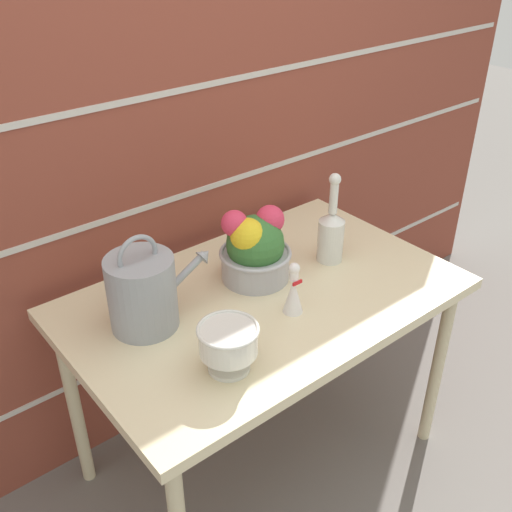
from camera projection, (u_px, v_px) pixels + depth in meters
name	position (u px, v px, depth m)	size (l,w,h in m)	color
ground_plane	(262.00, 455.00, 2.25)	(12.00, 12.00, 0.00)	slate
brick_wall	(174.00, 142.00, 2.00)	(3.60, 0.08, 2.20)	brown
patio_table	(264.00, 312.00, 1.90)	(1.21, 0.77, 0.74)	beige
watering_can	(143.00, 292.00, 1.68)	(0.34, 0.19, 0.30)	#93999E
crystal_pedestal_bowl	(228.00, 342.00, 1.53)	(0.16, 0.16, 0.13)	silver
flower_planter	(255.00, 248.00, 1.89)	(0.23, 0.23, 0.25)	#ADADB2
glass_decanter	(331.00, 232.00, 1.99)	(0.09, 0.09, 0.32)	silver
figurine_vase	(293.00, 292.00, 1.76)	(0.06, 0.06, 0.17)	white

